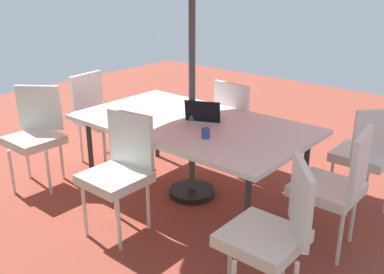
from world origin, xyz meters
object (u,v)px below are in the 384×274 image
(chair_northeast, at_px, (36,132))
(chair_south, at_px, (239,121))
(chair_east, at_px, (98,113))
(chair_north, at_px, (120,168))
(chair_west, at_px, (336,184))
(chair_southwest, at_px, (367,152))
(dining_table, at_px, (192,126))
(chair_northwest, at_px, (273,230))
(laptop, at_px, (204,117))
(cup, at_px, (206,133))

(chair_northeast, bearing_deg, chair_south, 13.36)
(chair_east, xyz_separation_m, chair_north, (-1.31, 0.83, 0.00))
(chair_west, bearing_deg, chair_east, -96.85)
(chair_north, bearing_deg, chair_south, 80.75)
(chair_south, height_order, chair_southwest, same)
(chair_southwest, bearing_deg, dining_table, -15.84)
(chair_west, distance_m, chair_northwest, 0.84)
(dining_table, distance_m, chair_west, 1.38)
(chair_south, height_order, laptop, chair_south)
(chair_west, bearing_deg, chair_northeast, -80.72)
(chair_southwest, bearing_deg, chair_northwest, 44.02)
(dining_table, distance_m, chair_southwest, 1.55)
(chair_northwest, bearing_deg, chair_southwest, 141.84)
(chair_northwest, xyz_separation_m, cup, (0.98, -0.57, 0.23))
(chair_south, relative_size, chair_northeast, 1.00)
(chair_south, distance_m, chair_northeast, 2.06)
(chair_south, xyz_separation_m, chair_west, (-1.38, 0.77, 0.00))
(cup, bearing_deg, chair_west, -165.26)
(dining_table, bearing_deg, chair_northwest, 148.43)
(dining_table, relative_size, chair_northeast, 2.19)
(chair_northeast, relative_size, laptop, 2.49)
(chair_east, bearing_deg, dining_table, -96.38)
(dining_table, xyz_separation_m, chair_east, (1.36, 0.00, -0.15))
(chair_south, bearing_deg, chair_southwest, -174.86)
(chair_southwest, bearing_deg, chair_south, -46.34)
(dining_table, distance_m, cup, 0.45)
(chair_east, distance_m, chair_north, 1.55)
(laptop, bearing_deg, chair_south, -107.71)
(dining_table, relative_size, chair_northwest, 2.19)
(chair_northwest, xyz_separation_m, chair_east, (2.70, -0.82, 0.00))
(chair_south, distance_m, chair_west, 1.58)
(dining_table, xyz_separation_m, chair_southwest, (-1.33, -0.78, -0.15))
(dining_table, distance_m, chair_north, 0.84)
(chair_north, bearing_deg, chair_northeast, 170.53)
(chair_south, height_order, chair_west, same)
(chair_southwest, bearing_deg, chair_northeast, -15.79)
(chair_south, distance_m, chair_north, 1.61)
(chair_northeast, height_order, laptop, chair_northeast)
(chair_south, relative_size, chair_southwest, 1.00)
(chair_south, distance_m, chair_southwest, 1.34)
(dining_table, relative_size, chair_west, 2.19)
(chair_north, relative_size, laptop, 2.49)
(chair_northeast, bearing_deg, laptop, -5.03)
(dining_table, height_order, cup, cup)
(cup, bearing_deg, chair_northwest, 149.78)
(chair_west, relative_size, chair_southwest, 1.00)
(chair_southwest, xyz_separation_m, chair_north, (1.38, 1.61, 0.00))
(chair_east, bearing_deg, cup, -104.72)
(chair_northeast, height_order, chair_southwest, same)
(chair_northwest, relative_size, chair_north, 1.00)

